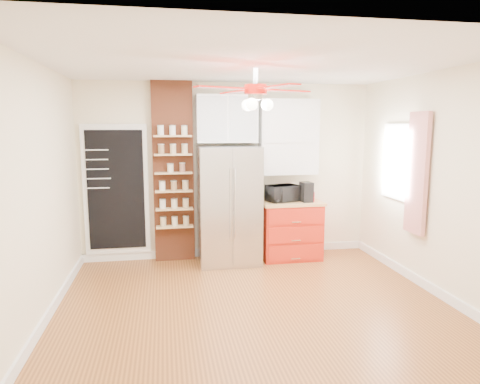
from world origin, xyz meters
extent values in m
plane|color=#965826|center=(0.00, 0.00, 0.00)|extent=(4.50, 4.50, 0.00)
plane|color=white|center=(0.00, 0.00, 2.70)|extent=(4.50, 4.50, 0.00)
cube|color=beige|center=(0.00, 2.00, 1.35)|extent=(4.50, 0.02, 2.70)
cube|color=beige|center=(0.00, -2.00, 1.35)|extent=(4.50, 0.02, 2.70)
cube|color=beige|center=(-2.25, 0.00, 1.35)|extent=(0.02, 4.00, 2.70)
cube|color=beige|center=(2.25, 0.00, 1.35)|extent=(0.02, 4.00, 2.70)
cube|color=white|center=(-1.70, 1.97, 1.10)|extent=(0.95, 0.04, 1.95)
cube|color=black|center=(-1.70, 1.95, 1.10)|extent=(0.82, 0.02, 1.78)
cube|color=brown|center=(-0.85, 1.92, 1.35)|extent=(0.60, 0.16, 2.70)
cube|color=silver|center=(-0.05, 1.63, 0.88)|extent=(0.90, 0.70, 1.75)
cube|color=white|center=(-0.05, 1.82, 2.15)|extent=(0.90, 0.35, 0.70)
cube|color=red|center=(0.92, 1.68, 0.43)|extent=(0.90, 0.60, 0.86)
cube|color=tan|center=(0.92, 1.68, 0.88)|extent=(0.94, 0.64, 0.04)
cube|color=white|center=(0.92, 1.85, 1.88)|extent=(0.90, 0.30, 1.15)
cube|color=white|center=(2.23, 0.90, 1.55)|extent=(0.04, 0.75, 1.05)
cube|color=red|center=(2.18, 0.35, 1.45)|extent=(0.06, 0.40, 1.55)
cylinder|color=silver|center=(0.00, 0.00, 2.55)|extent=(0.05, 0.05, 0.20)
cylinder|color=#A3120A|center=(0.00, 0.00, 2.43)|extent=(0.24, 0.24, 0.10)
sphere|color=white|center=(0.00, 0.00, 2.27)|extent=(0.13, 0.13, 0.13)
imported|color=black|center=(0.78, 1.67, 1.03)|extent=(0.53, 0.43, 0.25)
cube|color=black|center=(1.14, 1.58, 1.05)|extent=(0.18, 0.22, 0.30)
cylinder|color=#A50910|center=(1.22, 1.58, 0.98)|extent=(0.10, 0.10, 0.15)
cylinder|color=#AD1E09|center=(1.22, 1.65, 0.98)|extent=(0.11, 0.11, 0.16)
cylinder|color=beige|center=(-0.90, 1.76, 1.43)|extent=(0.09, 0.09, 0.11)
cylinder|color=brown|center=(-0.72, 1.76, 1.43)|extent=(0.10, 0.10, 0.12)
camera|label=1|loc=(-0.98, -4.57, 2.04)|focal=32.00mm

